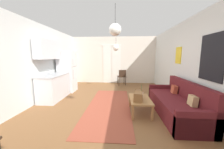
# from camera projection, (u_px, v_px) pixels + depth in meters

# --- Properties ---
(ground_plane) EXTENTS (5.26, 8.09, 0.10)m
(ground_plane) POSITION_uv_depth(u_px,v_px,m) (107.00, 111.00, 3.68)
(ground_plane) COLOR brown
(wall_back) EXTENTS (4.86, 0.13, 2.62)m
(wall_back) POSITION_uv_depth(u_px,v_px,m) (114.00, 60.00, 7.23)
(wall_back) COLOR silver
(wall_back) RESTS_ON ground_plane
(wall_right) EXTENTS (0.12, 7.69, 2.62)m
(wall_right) POSITION_uv_depth(u_px,v_px,m) (196.00, 65.00, 3.32)
(wall_right) COLOR silver
(wall_right) RESTS_ON ground_plane
(wall_left) EXTENTS (0.12, 7.69, 2.62)m
(wall_left) POSITION_uv_depth(u_px,v_px,m) (25.00, 64.00, 3.64)
(wall_left) COLOR silver
(wall_left) RESTS_ON ground_plane
(area_rug) EXTENTS (1.27, 3.40, 0.01)m
(area_rug) POSITION_uv_depth(u_px,v_px,m) (109.00, 106.00, 3.91)
(area_rug) COLOR #9E4733
(area_rug) RESTS_ON ground_plane
(couch) EXTENTS (0.84, 2.18, 0.88)m
(couch) POSITION_uv_depth(u_px,v_px,m) (177.00, 104.00, 3.32)
(couch) COLOR #5B191E
(couch) RESTS_ON ground_plane
(coffee_table) EXTENTS (0.55, 0.94, 0.40)m
(coffee_table) POSITION_uv_depth(u_px,v_px,m) (140.00, 100.00, 3.41)
(coffee_table) COLOR #A87542
(coffee_table) RESTS_ON ground_plane
(bamboo_vase) EXTENTS (0.10, 0.10, 0.38)m
(bamboo_vase) POSITION_uv_depth(u_px,v_px,m) (141.00, 95.00, 3.48)
(bamboo_vase) COLOR beige
(bamboo_vase) RESTS_ON coffee_table
(handbag) EXTENTS (0.27, 0.35, 0.34)m
(handbag) POSITION_uv_depth(u_px,v_px,m) (138.00, 96.00, 3.22)
(handbag) COLOR brown
(handbag) RESTS_ON coffee_table
(refrigerator) EXTENTS (0.67, 0.63, 1.76)m
(refrigerator) POSITION_uv_depth(u_px,v_px,m) (67.00, 71.00, 5.44)
(refrigerator) COLOR white
(refrigerator) RESTS_ON ground_plane
(kitchen_counter) EXTENTS (0.62, 1.31, 2.09)m
(kitchen_counter) POSITION_uv_depth(u_px,v_px,m) (52.00, 77.00, 4.44)
(kitchen_counter) COLOR silver
(kitchen_counter) RESTS_ON ground_plane
(accent_chair) EXTENTS (0.50, 0.48, 0.83)m
(accent_chair) POSITION_uv_depth(u_px,v_px,m) (122.00, 76.00, 6.67)
(accent_chair) COLOR black
(accent_chair) RESTS_ON ground_plane
(pendant_lamp_near) EXTENTS (0.26, 0.26, 0.66)m
(pendant_lamp_near) POSITION_uv_depth(u_px,v_px,m) (115.00, 30.00, 2.67)
(pendant_lamp_near) COLOR black
(pendant_lamp_far) EXTENTS (0.27, 0.27, 0.87)m
(pendant_lamp_far) POSITION_uv_depth(u_px,v_px,m) (116.00, 48.00, 5.25)
(pendant_lamp_far) COLOR black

